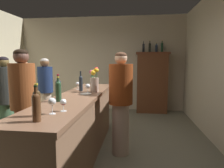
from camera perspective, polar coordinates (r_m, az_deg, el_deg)
name	(u,v)px	position (r m, az deg, el deg)	size (l,w,h in m)	color
floor	(68,152)	(3.53, -12.58, -18.77)	(7.97, 7.97, 0.00)	#736F5B
wall_back	(101,64)	(6.22, -3.14, 5.93)	(5.16, 0.12, 2.86)	#C3B399
bar_counter	(78,128)	(3.10, -9.86, -12.34)	(0.62, 3.01, 0.99)	brown
display_cabinet	(152,81)	(5.86, 11.51, 0.72)	(0.95, 0.43, 1.76)	#5B311B
wine_bottle_malbec	(37,101)	(1.96, -20.95, -4.76)	(0.07, 0.07, 0.31)	#402E19
wine_bottle_merlot	(58,90)	(2.59, -15.30, -1.73)	(0.07, 0.07, 0.32)	#26452C
wine_bottle_riesling	(58,88)	(2.81, -15.30, -1.08)	(0.08, 0.08, 0.33)	#202A34
wine_bottle_rose	(36,106)	(1.79, -21.13, -5.91)	(0.07, 0.07, 0.31)	#4E301B
wine_bottle_chardonnay	(92,81)	(3.74, -5.71, 0.77)	(0.07, 0.07, 0.30)	#2C4F30
wine_bottle_syrah	(81,82)	(3.42, -9.05, 0.45)	(0.07, 0.07, 0.34)	#242B33
wine_glass_front	(78,84)	(3.62, -9.90, -0.01)	(0.08, 0.08, 0.14)	white
wine_glass_mid	(52,102)	(2.00, -17.01, -5.03)	(0.08, 0.08, 0.16)	white
wine_glass_rear	(88,86)	(3.20, -7.08, -0.64)	(0.08, 0.08, 0.15)	white
wine_glass_spare	(63,103)	(2.08, -13.96, -5.34)	(0.07, 0.07, 0.13)	white
flower_arrangement	(94,81)	(3.29, -5.12, 0.87)	(0.16, 0.16, 0.41)	tan
cheese_plate	(86,94)	(3.08, -7.61, -2.86)	(0.17, 0.17, 0.01)	white
display_bottle_left	(143,47)	(5.83, 9.11, 10.44)	(0.07, 0.07, 0.31)	black
display_bottle_midleft	(150,47)	(5.84, 10.89, 10.48)	(0.07, 0.07, 0.34)	black
display_bottle_center	(156,48)	(5.85, 12.75, 10.17)	(0.07, 0.07, 0.27)	#202836
display_bottle_midright	(162,47)	(5.87, 14.29, 10.40)	(0.07, 0.07, 0.33)	#14331D
patron_tall	(6,100)	(3.77, -28.47, -4.06)	(0.38, 0.38, 1.58)	#3E6343
patron_redhead	(24,95)	(4.25, -24.17, -2.91)	(0.38, 0.38, 1.55)	brown
patron_near_entrance	(24,104)	(2.97, -24.27, -5.29)	(0.34, 0.34, 1.67)	brown
patron_in_navy	(46,88)	(4.89, -18.72, -1.22)	(0.34, 0.34, 1.57)	#BBA792
bartender	(121,100)	(3.14, 2.54, -4.52)	(0.38, 0.38, 1.65)	#BAA092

